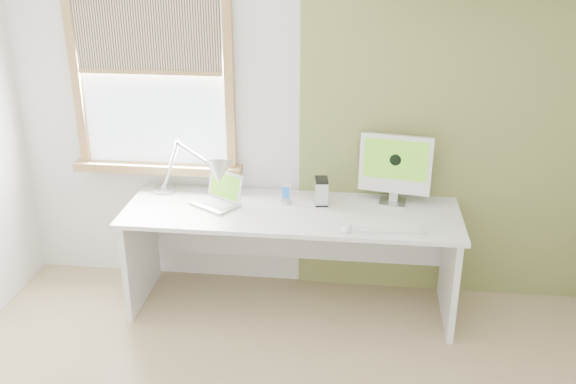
# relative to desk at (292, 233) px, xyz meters

# --- Properties ---
(room) EXTENTS (4.04, 3.54, 2.64)m
(room) POSITION_rel_desk_xyz_m (0.02, -1.44, 0.77)
(room) COLOR tan
(room) RESTS_ON ground
(accent_wall) EXTENTS (2.00, 0.02, 2.60)m
(accent_wall) POSITION_rel_desk_xyz_m (1.02, 0.30, 0.77)
(accent_wall) COLOR olive
(accent_wall) RESTS_ON room
(window) EXTENTS (1.20, 0.14, 1.42)m
(window) POSITION_rel_desk_xyz_m (-0.98, 0.27, 1.01)
(window) COLOR #A37842
(window) RESTS_ON room
(desk) EXTENTS (2.20, 0.70, 0.73)m
(desk) POSITION_rel_desk_xyz_m (0.00, 0.00, 0.00)
(desk) COLOR silver
(desk) RESTS_ON room
(desk_lamp) EXTENTS (0.64, 0.41, 0.39)m
(desk_lamp) POSITION_rel_desk_xyz_m (-0.57, 0.02, 0.40)
(desk_lamp) COLOR #B7BABC
(desk_lamp) RESTS_ON desk
(laptop) EXTENTS (0.37, 0.36, 0.21)m
(laptop) POSITION_rel_desk_xyz_m (-0.49, -0.00, 0.25)
(laptop) COLOR #B7BABC
(laptop) RESTS_ON desk
(phone_dock) EXTENTS (0.08, 0.08, 0.14)m
(phone_dock) POSITION_rel_desk_xyz_m (-0.05, 0.06, 0.23)
(phone_dock) COLOR #B7BABC
(phone_dock) RESTS_ON desk
(external_drive) EXTENTS (0.10, 0.14, 0.17)m
(external_drive) POSITION_rel_desk_xyz_m (0.19, 0.08, 0.28)
(external_drive) COLOR #B7BABC
(external_drive) RESTS_ON desk
(imac) EXTENTS (0.48, 0.19, 0.47)m
(imac) POSITION_rel_desk_xyz_m (0.67, 0.16, 0.46)
(imac) COLOR #B7BABC
(imac) RESTS_ON desk
(keyboard) EXTENTS (0.45, 0.15, 0.02)m
(keyboard) POSITION_rel_desk_xyz_m (0.61, -0.27, 0.20)
(keyboard) COLOR white
(keyboard) RESTS_ON desk
(mouse) EXTENTS (0.08, 0.11, 0.03)m
(mouse) POSITION_rel_desk_xyz_m (0.37, -0.32, 0.21)
(mouse) COLOR white
(mouse) RESTS_ON desk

